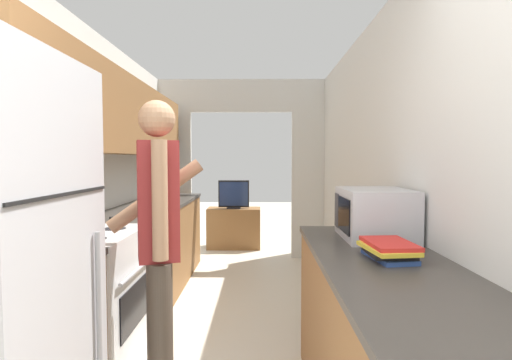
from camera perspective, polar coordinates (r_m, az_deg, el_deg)
wall_left at (r=3.30m, az=-24.08°, el=4.09°), size 0.38×7.20×2.50m
wall_right at (r=2.73m, az=20.28°, el=-0.29°), size 0.06×7.20×2.50m
wall_far_with_doorway at (r=5.60m, az=-2.10°, el=3.23°), size 2.71×0.06×2.50m
counter_left at (r=4.15m, az=-15.36°, el=-10.09°), size 0.62×3.63×0.93m
counter_right at (r=2.12m, az=18.21°, el=-23.29°), size 0.62×1.94×0.93m
range_oven at (r=2.88m, az=-23.15°, el=-16.03°), size 0.66×0.78×1.07m
person at (r=2.25m, az=-13.76°, el=-9.23°), size 0.54×0.45×1.71m
microwave at (r=2.47m, az=16.59°, el=-4.64°), size 0.39×0.49×0.29m
book_stack at (r=2.00m, az=18.45°, el=-9.47°), size 0.24×0.33×0.08m
tv_cabinet at (r=6.33m, az=-3.16°, el=-6.84°), size 0.83×0.42×0.63m
television at (r=6.22m, az=-3.20°, el=-2.10°), size 0.48×0.16×0.44m
knife at (r=3.33m, az=-19.37°, el=-5.13°), size 0.17×0.32×0.02m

